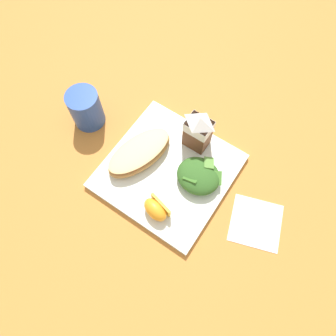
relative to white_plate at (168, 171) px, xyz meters
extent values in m
plane|color=#C67A33|center=(0.00, 0.00, -0.01)|extent=(3.00, 3.00, 0.00)
cube|color=white|center=(0.00, 0.00, 0.00)|extent=(0.28, 0.28, 0.02)
ellipsoid|color=tan|center=(-0.07, -0.01, 0.02)|extent=(0.13, 0.19, 0.03)
ellipsoid|color=maroon|center=(-0.07, -0.01, 0.03)|extent=(0.11, 0.17, 0.01)
ellipsoid|color=#EAD184|center=(-0.07, -0.01, 0.04)|extent=(0.12, 0.18, 0.01)
ellipsoid|color=#336023|center=(0.07, 0.02, 0.03)|extent=(0.10, 0.09, 0.04)
cube|color=#336023|center=(0.06, 0.01, 0.04)|extent=(0.04, 0.03, 0.01)
cube|color=#5B8E3D|center=(0.07, 0.05, 0.04)|extent=(0.03, 0.04, 0.01)
cube|color=#4C8433|center=(0.11, 0.03, 0.03)|extent=(0.03, 0.04, 0.01)
cube|color=#3D7028|center=(0.06, 0.00, 0.04)|extent=(0.03, 0.03, 0.02)
cube|color=brown|center=(0.02, 0.10, 0.05)|extent=(0.06, 0.04, 0.09)
cube|color=white|center=(0.02, 0.10, 0.08)|extent=(0.06, 0.05, 0.03)
pyramid|color=white|center=(0.02, 0.10, 0.11)|extent=(0.06, 0.04, 0.02)
ellipsoid|color=orange|center=(0.03, -0.10, 0.03)|extent=(0.07, 0.05, 0.04)
cube|color=gold|center=(0.04, -0.08, 0.03)|extent=(0.06, 0.02, 0.03)
cube|color=white|center=(0.23, 0.01, -0.01)|extent=(0.14, 0.14, 0.00)
cylinder|color=#284CA3|center=(-0.25, 0.01, 0.04)|extent=(0.08, 0.08, 0.10)
camera|label=1|loc=(0.16, -0.24, 0.68)|focal=33.35mm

